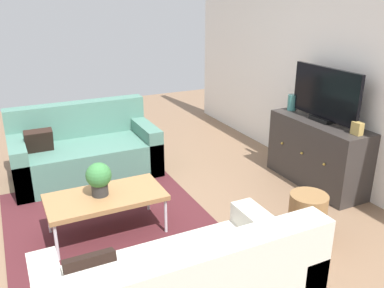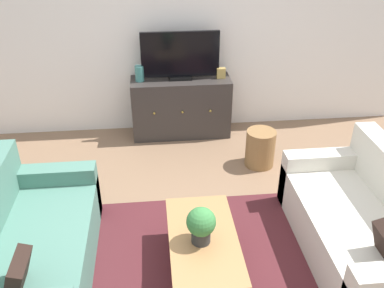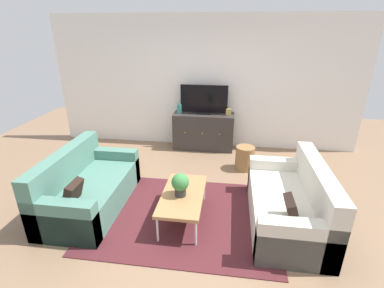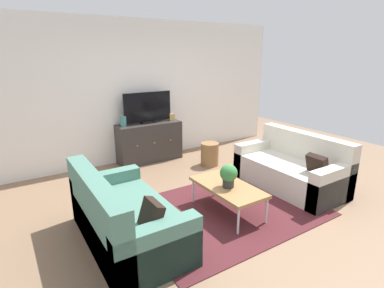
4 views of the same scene
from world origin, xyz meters
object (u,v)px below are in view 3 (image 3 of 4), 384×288
at_px(couch_left_side, 86,189).
at_px(glass_vase, 179,109).
at_px(mantel_clock, 229,112).
at_px(flat_screen_tv, 204,100).
at_px(potted_plant, 180,184).
at_px(wicker_basket, 245,158).
at_px(couch_right_side, 293,205).
at_px(coffee_table, 183,196).
at_px(tv_console, 203,131).

height_order(couch_left_side, glass_vase, glass_vase).
bearing_deg(mantel_clock, flat_screen_tv, 177.76).
bearing_deg(mantel_clock, potted_plant, -102.48).
xyz_separation_m(mantel_clock, wicker_basket, (0.34, -0.87, -0.61)).
bearing_deg(potted_plant, couch_right_side, 5.54).
bearing_deg(couch_left_side, flat_screen_tv, 58.64).
bearing_deg(mantel_clock, coffee_table, -102.03).
relative_size(couch_right_side, potted_plant, 5.41).
bearing_deg(glass_vase, flat_screen_tv, 2.24).
distance_m(couch_right_side, flat_screen_tv, 2.89).
bearing_deg(glass_vase, wicker_basket, -32.49).
distance_m(couch_left_side, glass_vase, 2.62).
distance_m(coffee_table, wicker_basket, 1.83).
relative_size(couch_left_side, glass_vase, 8.70).
distance_m(couch_left_side, wicker_basket, 2.76).
height_order(tv_console, glass_vase, glass_vase).
relative_size(couch_right_side, flat_screen_tv, 1.74).
bearing_deg(flat_screen_tv, coffee_table, -90.39).
height_order(tv_console, flat_screen_tv, flat_screen_tv).
bearing_deg(coffee_table, tv_console, 89.61).
xyz_separation_m(tv_console, glass_vase, (-0.51, 0.00, 0.48)).
xyz_separation_m(tv_console, wicker_basket, (0.85, -0.87, -0.16)).
xyz_separation_m(couch_left_side, couch_right_side, (2.87, 0.00, 0.00)).
relative_size(couch_right_side, coffee_table, 1.59).
height_order(couch_left_side, couch_right_side, same).
bearing_deg(potted_plant, wicker_basket, 61.38).
relative_size(flat_screen_tv, wicker_basket, 2.20).
bearing_deg(wicker_basket, coffee_table, -118.41).
distance_m(potted_plant, tv_console, 2.52).
xyz_separation_m(couch_left_side, mantel_clock, (1.97, 2.37, 0.55)).
bearing_deg(mantel_clock, wicker_basket, -68.50).
distance_m(flat_screen_tv, mantel_clock, 0.56).
relative_size(couch_right_side, tv_console, 1.33).
xyz_separation_m(couch_left_side, potted_plant, (1.41, -0.14, 0.29)).
xyz_separation_m(glass_vase, mantel_clock, (1.02, 0.00, -0.03)).
distance_m(potted_plant, flat_screen_tv, 2.58).
relative_size(glass_vase, wicker_basket, 0.44).
bearing_deg(flat_screen_tv, mantel_clock, -2.24).
relative_size(couch_right_side, mantel_clock, 12.94).
distance_m(tv_console, glass_vase, 0.70).
xyz_separation_m(glass_vase, wicker_basket, (1.36, -0.87, -0.64)).
bearing_deg(tv_console, glass_vase, 180.00).
height_order(coffee_table, glass_vase, glass_vase).
xyz_separation_m(coffee_table, flat_screen_tv, (0.02, 2.50, 0.70)).
bearing_deg(coffee_table, mantel_clock, 77.97).
relative_size(potted_plant, tv_console, 0.25).
height_order(coffee_table, wicker_basket, wicker_basket).
bearing_deg(glass_vase, coffee_table, -78.72).
height_order(potted_plant, wicker_basket, potted_plant).
bearing_deg(glass_vase, tv_console, -0.00).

